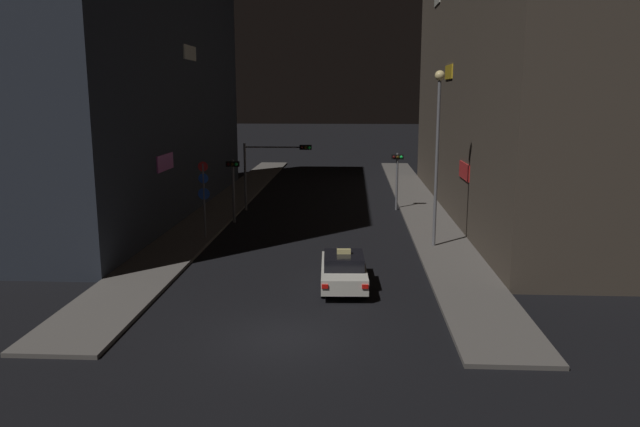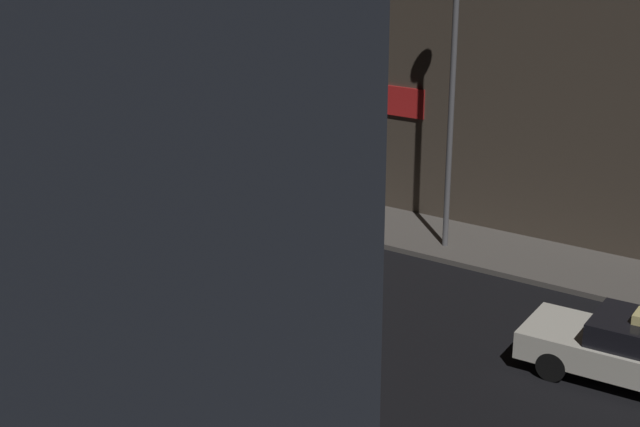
{
  "view_description": "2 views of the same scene",
  "coord_description": "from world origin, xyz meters",
  "px_view_note": "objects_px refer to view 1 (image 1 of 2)",
  "views": [
    {
      "loc": [
        2.12,
        -18.45,
        7.72
      ],
      "look_at": [
        0.41,
        13.23,
        1.53
      ],
      "focal_mm": 34.07,
      "sensor_mm": 36.0,
      "label": 1
    },
    {
      "loc": [
        -16.21,
        0.85,
        9.82
      ],
      "look_at": [
        -0.42,
        11.73,
        3.11
      ],
      "focal_mm": 52.79,
      "sensor_mm": 36.0,
      "label": 2
    }
  ],
  "objects_px": {
    "taxi": "(344,270)",
    "street_lamp_near_block": "(438,133)",
    "traffic_light_overhead": "(273,161)",
    "traffic_light_left_kerb": "(233,178)",
    "traffic_light_right_kerb": "(397,170)",
    "sign_pole_left": "(204,193)"
  },
  "relations": [
    {
      "from": "taxi",
      "to": "traffic_light_overhead",
      "type": "relative_size",
      "value": 0.98
    },
    {
      "from": "traffic_light_left_kerb",
      "to": "sign_pole_left",
      "type": "relative_size",
      "value": 0.94
    },
    {
      "from": "traffic_light_right_kerb",
      "to": "street_lamp_near_block",
      "type": "xyz_separation_m",
      "value": [
        1.18,
        -10.57,
        3.13
      ]
    },
    {
      "from": "traffic_light_overhead",
      "to": "traffic_light_left_kerb",
      "type": "xyz_separation_m",
      "value": [
        -1.89,
        -4.17,
        -0.6
      ]
    },
    {
      "from": "taxi",
      "to": "traffic_light_overhead",
      "type": "xyz_separation_m",
      "value": [
        -5.05,
        16.59,
        2.64
      ]
    },
    {
      "from": "traffic_light_left_kerb",
      "to": "street_lamp_near_block",
      "type": "relative_size",
      "value": 0.44
    },
    {
      "from": "taxi",
      "to": "street_lamp_near_block",
      "type": "xyz_separation_m",
      "value": [
        4.52,
        6.67,
        5.17
      ]
    },
    {
      "from": "sign_pole_left",
      "to": "street_lamp_near_block",
      "type": "distance_m",
      "value": 12.63
    },
    {
      "from": "traffic_light_right_kerb",
      "to": "street_lamp_near_block",
      "type": "height_order",
      "value": "street_lamp_near_block"
    },
    {
      "from": "taxi",
      "to": "street_lamp_near_block",
      "type": "relative_size",
      "value": 0.51
    },
    {
      "from": "traffic_light_overhead",
      "to": "street_lamp_near_block",
      "type": "xyz_separation_m",
      "value": [
        9.58,
        -9.92,
        2.53
      ]
    },
    {
      "from": "traffic_light_right_kerb",
      "to": "sign_pole_left",
      "type": "distance_m",
      "value": 14.46
    },
    {
      "from": "traffic_light_left_kerb",
      "to": "traffic_light_right_kerb",
      "type": "height_order",
      "value": "traffic_light_right_kerb"
    },
    {
      "from": "traffic_light_left_kerb",
      "to": "street_lamp_near_block",
      "type": "xyz_separation_m",
      "value": [
        11.46,
        -5.75,
        3.13
      ]
    },
    {
      "from": "traffic_light_overhead",
      "to": "street_lamp_near_block",
      "type": "distance_m",
      "value": 14.02
    },
    {
      "from": "taxi",
      "to": "traffic_light_left_kerb",
      "type": "bearing_deg",
      "value": 119.21
    },
    {
      "from": "traffic_light_right_kerb",
      "to": "sign_pole_left",
      "type": "xyz_separation_m",
      "value": [
        -10.95,
        -9.43,
        -0.18
      ]
    },
    {
      "from": "traffic_light_left_kerb",
      "to": "taxi",
      "type": "bearing_deg",
      "value": -60.79
    },
    {
      "from": "traffic_light_overhead",
      "to": "sign_pole_left",
      "type": "distance_m",
      "value": 9.18
    },
    {
      "from": "traffic_light_overhead",
      "to": "street_lamp_near_block",
      "type": "bearing_deg",
      "value": -46.02
    },
    {
      "from": "traffic_light_left_kerb",
      "to": "traffic_light_right_kerb",
      "type": "relative_size",
      "value": 1.0
    },
    {
      "from": "street_lamp_near_block",
      "to": "sign_pole_left",
      "type": "bearing_deg",
      "value": 174.64
    }
  ]
}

